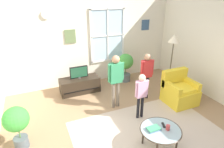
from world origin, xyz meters
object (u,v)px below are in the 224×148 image
person_pink_shirt (141,91)px  potted_plant_by_window (126,64)px  cup (168,128)px  remote_near_cup (159,128)px  floor_lamp (173,44)px  book_stack (153,129)px  remote_near_books (163,125)px  person_green_shirt (116,76)px  tv_stand (80,85)px  potted_plant_corner (17,122)px  armchair (179,91)px  person_red_shirt (147,71)px  television (79,72)px  coffee_table (161,131)px

person_pink_shirt → potted_plant_by_window: bearing=72.6°
cup → remote_near_cup: size_ratio=0.72×
person_pink_shirt → floor_lamp: bearing=28.4°
book_stack → remote_near_books: bearing=5.7°
book_stack → person_pink_shirt: size_ratio=0.22×
remote_near_cup → person_green_shirt: bearing=95.4°
tv_stand → potted_plant_corner: potted_plant_corner is taller
remote_near_books → potted_plant_corner: size_ratio=0.16×
armchair → floor_lamp: bearing=77.8°
person_red_shirt → potted_plant_by_window: bearing=89.4°
remote_near_cup → person_red_shirt: size_ratio=0.11×
armchair → remote_near_cup: bearing=-143.0°
remote_near_cup → person_red_shirt: 1.89m
remote_near_cup → potted_plant_corner: 2.63m
television → remote_near_cup: 2.88m
potted_plant_by_window → cup: bearing=-102.6°
person_green_shirt → floor_lamp: bearing=4.2°
remote_near_cup → person_red_shirt: (0.79, 1.68, 0.37)m
tv_stand → book_stack: book_stack is taller
cup → remote_near_books: 0.14m
book_stack → person_green_shirt: 1.66m
remote_near_cup → potted_plant_by_window: potted_plant_by_window is taller
television → potted_plant_by_window: bearing=5.8°
remote_near_books → person_red_shirt: (0.66, 1.65, 0.37)m
armchair → remote_near_cup: (-1.51, -1.14, 0.13)m
cup → person_red_shirt: (0.66, 1.78, 0.33)m
person_pink_shirt → person_green_shirt: (-0.34, 0.65, 0.18)m
armchair → cup: size_ratio=8.64×
tv_stand → potted_plant_corner: bearing=-133.3°
book_stack → floor_lamp: size_ratio=0.14×
floor_lamp → remote_near_cup: bearing=-133.3°
tv_stand → remote_near_books: size_ratio=8.24×
television → potted_plant_corner: (-1.62, -1.71, -0.06)m
coffee_table → armchair: bearing=38.3°
person_red_shirt → potted_plant_corner: person_red_shirt is taller
armchair → person_green_shirt: person_green_shirt is taller
coffee_table → book_stack: size_ratio=3.15×
floor_lamp → remote_near_books: bearing=-131.4°
television → armchair: armchair is taller
armchair → person_pink_shirt: (-1.32, -0.18, 0.38)m
cup → television: bearing=108.0°
coffee_table → floor_lamp: floor_lamp is taller
remote_near_cup → person_pink_shirt: size_ratio=0.12×
television → potted_plant_corner: size_ratio=0.58×
book_stack → person_green_shirt: person_green_shirt is taller
book_stack → person_red_shirt: size_ratio=0.19×
armchair → coffee_table: bearing=-141.7°
armchair → person_red_shirt: 1.03m
cup → floor_lamp: bearing=50.6°
television → book_stack: television is taller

